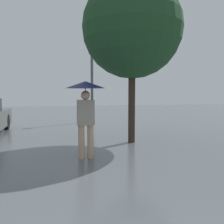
{
  "coord_description": "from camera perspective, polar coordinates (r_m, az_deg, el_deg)",
  "views": [
    {
      "loc": [
        -0.31,
        -1.03,
        1.61
      ],
      "look_at": [
        1.1,
        5.01,
        1.13
      ],
      "focal_mm": 40.0,
      "sensor_mm": 36.0,
      "label": 1
    }
  ],
  "objects": [
    {
      "name": "pedestrian",
      "position": [
        6.08,
        -6.06,
        2.78
      ],
      "size": [
        0.96,
        0.96,
        1.89
      ],
      "color": "tan",
      "rests_on": "ground_plane"
    },
    {
      "name": "street_lamp",
      "position": [
        13.81,
        -4.61,
        9.13
      ],
      "size": [
        0.38,
        0.38,
        4.15
      ],
      "color": "#515456",
      "rests_on": "ground_plane"
    },
    {
      "name": "tree",
      "position": [
        8.31,
        4.63,
        18.5
      ],
      "size": [
        3.16,
        3.16,
        5.22
      ],
      "color": "#38281E",
      "rests_on": "ground_plane"
    }
  ]
}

